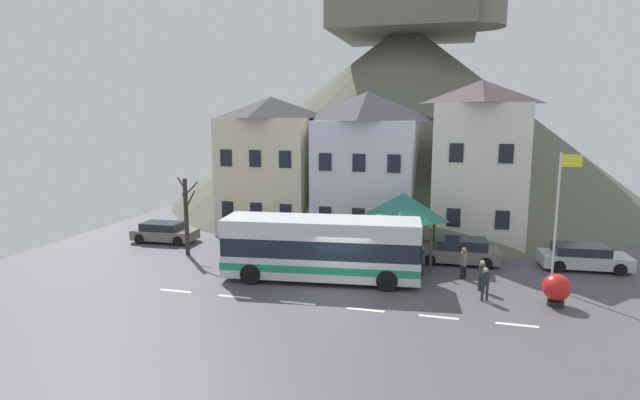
% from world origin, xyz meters
% --- Properties ---
extents(ground_plane, '(40.00, 60.00, 0.07)m').
position_xyz_m(ground_plane, '(0.00, -0.00, -0.03)').
color(ground_plane, '#4E4A55').
extents(townhouse_00, '(6.14, 6.11, 9.38)m').
position_xyz_m(townhouse_00, '(-7.68, 12.02, 4.69)').
color(townhouse_00, beige).
rests_on(townhouse_00, ground_plane).
extents(townhouse_01, '(6.42, 5.58, 9.65)m').
position_xyz_m(townhouse_01, '(-0.86, 11.76, 4.83)').
color(townhouse_01, silver).
rests_on(townhouse_01, ground_plane).
extents(townhouse_02, '(5.48, 6.59, 10.29)m').
position_xyz_m(townhouse_02, '(6.25, 12.26, 5.14)').
color(townhouse_02, silver).
rests_on(townhouse_02, ground_plane).
extents(hilltop_castle, '(43.99, 43.99, 25.05)m').
position_xyz_m(hilltop_castle, '(-0.22, 28.55, 8.75)').
color(hilltop_castle, '#5B5E4D').
rests_on(hilltop_castle, ground_plane).
extents(transit_bus, '(9.91, 3.68, 3.10)m').
position_xyz_m(transit_bus, '(-1.36, 1.94, 1.56)').
color(transit_bus, silver).
rests_on(transit_bus, ground_plane).
extents(bus_shelter, '(3.60, 3.60, 3.90)m').
position_xyz_m(bus_shelter, '(2.18, 6.18, 3.13)').
color(bus_shelter, '#473D33').
rests_on(bus_shelter, ground_plane).
extents(parked_car_00, '(4.13, 2.04, 1.27)m').
position_xyz_m(parked_car_00, '(-13.18, 6.76, 0.63)').
color(parked_car_00, slate).
rests_on(parked_car_00, ground_plane).
extents(parked_car_01, '(4.55, 2.23, 1.30)m').
position_xyz_m(parked_car_01, '(11.65, 7.27, 0.64)').
color(parked_car_01, silver).
rests_on(parked_car_01, ground_plane).
extents(parked_car_02, '(4.54, 2.13, 1.40)m').
position_xyz_m(parked_car_02, '(5.23, 6.69, 0.68)').
color(parked_car_02, slate).
rests_on(parked_car_02, ground_plane).
extents(pedestrian_00, '(0.34, 0.34, 1.51)m').
position_xyz_m(pedestrian_00, '(6.38, 0.95, 0.91)').
color(pedestrian_00, '#2D2D38').
rests_on(pedestrian_00, ground_plane).
extents(pedestrian_01, '(0.31, 0.35, 1.60)m').
position_xyz_m(pedestrian_01, '(5.48, 3.94, 0.83)').
color(pedestrian_01, black).
rests_on(pedestrian_01, ground_plane).
extents(pedestrian_02, '(0.31, 0.31, 1.48)m').
position_xyz_m(pedestrian_02, '(6.29, 2.23, 0.78)').
color(pedestrian_02, '#38332D').
rests_on(pedestrian_02, ground_plane).
extents(pedestrian_03, '(0.34, 0.34, 1.55)m').
position_xyz_m(pedestrian_03, '(3.42, 3.86, 0.89)').
color(pedestrian_03, '#2D2D38').
rests_on(pedestrian_03, ground_plane).
extents(public_bench, '(1.76, 0.48, 0.87)m').
position_xyz_m(public_bench, '(2.93, 7.83, 0.48)').
color(public_bench, brown).
rests_on(public_bench, ground_plane).
extents(flagpole, '(0.95, 0.10, 6.42)m').
position_xyz_m(flagpole, '(9.58, 3.42, 3.76)').
color(flagpole, silver).
rests_on(flagpole, ground_plane).
extents(harbour_buoy, '(1.16, 1.16, 1.41)m').
position_xyz_m(harbour_buoy, '(9.30, 1.10, 0.78)').
color(harbour_buoy, black).
rests_on(harbour_buoy, ground_plane).
extents(bare_tree_00, '(1.88, 1.07, 4.52)m').
position_xyz_m(bare_tree_00, '(-10.14, 4.34, 2.41)').
color(bare_tree_00, '#382D28').
rests_on(bare_tree_00, ground_plane).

